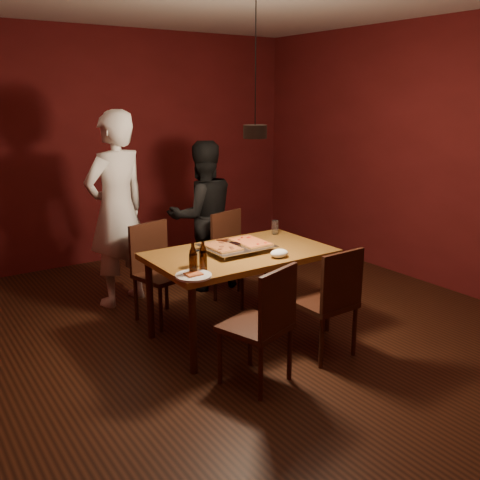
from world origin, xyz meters
TOP-DOWN VIEW (x-y plane):
  - room_shell at (0.00, 0.00)m, footprint 6.00×6.00m
  - dining_table at (0.01, 0.22)m, footprint 1.50×0.90m
  - chair_far_left at (-0.42, 0.95)m, footprint 0.50×0.50m
  - chair_far_right at (0.44, 0.96)m, footprint 0.51×0.51m
  - chair_near_left at (-0.32, -0.59)m, footprint 0.53×0.53m
  - chair_near_right at (0.36, -0.53)m, footprint 0.43×0.43m
  - pizza_tray at (0.00, 0.26)m, footprint 0.58×0.49m
  - pizza_meat at (-0.14, 0.27)m, footprint 0.22×0.34m
  - pizza_cheese at (0.14, 0.26)m, footprint 0.24×0.37m
  - spatula at (-0.01, 0.27)m, footprint 0.18×0.26m
  - beer_bottle_a at (-0.60, -0.08)m, footprint 0.06×0.06m
  - beer_bottle_b at (-0.50, -0.04)m, footprint 0.06×0.06m
  - water_glass_left at (-0.50, 0.08)m, footprint 0.08×0.08m
  - water_glass_right at (0.61, 0.52)m, footprint 0.06×0.06m
  - plate_slice at (-0.63, -0.13)m, footprint 0.26×0.26m
  - napkin at (0.18, -0.09)m, footprint 0.16×0.12m
  - diner_white at (-0.55, 1.52)m, footprint 0.79×0.64m
  - diner_dark at (0.36, 1.44)m, footprint 0.84×0.70m
  - pendant_lamp at (0.00, 0.00)m, footprint 0.18×0.18m

SIDE VIEW (x-z plane):
  - chair_far_left at x=-0.42m, z-range 0.29..0.78m
  - chair_far_right at x=0.44m, z-range 0.29..0.78m
  - chair_near_left at x=-0.32m, z-range 0.29..0.78m
  - chair_near_right at x=0.36m, z-range 0.29..0.78m
  - dining_table at x=0.01m, z-range 0.30..1.05m
  - plate_slice at x=-0.63m, z-range 0.75..0.77m
  - pizza_tray at x=0.00m, z-range 0.75..0.80m
  - napkin at x=0.18m, z-range 0.75..0.82m
  - diner_dark at x=0.36m, z-range 0.00..1.57m
  - pizza_meat at x=-0.14m, z-range 0.80..0.82m
  - pizza_cheese at x=0.14m, z-range 0.80..0.82m
  - spatula at x=-0.01m, z-range 0.79..0.83m
  - water_glass_left at x=-0.50m, z-range 0.75..0.87m
  - water_glass_right at x=0.61m, z-range 0.75..0.88m
  - beer_bottle_b at x=-0.50m, z-range 0.75..0.97m
  - beer_bottle_a at x=-0.60m, z-range 0.75..0.98m
  - diner_white at x=-0.55m, z-range 0.00..1.89m
  - room_shell at x=0.00m, z-range -1.60..4.40m
  - pendant_lamp at x=0.00m, z-range 1.21..2.31m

